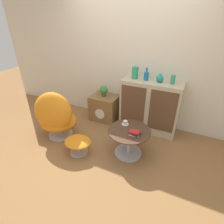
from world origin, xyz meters
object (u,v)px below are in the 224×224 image
at_px(egg_chair, 56,117).
at_px(vase_inner_right, 160,78).
at_px(coffee_table, 129,139).
at_px(vase_inner_left, 146,76).
at_px(vase_rightmost, 173,79).
at_px(potted_plant, 104,90).
at_px(bowl, 139,132).
at_px(ottoman, 78,143).
at_px(book_stack, 134,133).
at_px(tv_console, 105,107).
at_px(teacup, 125,123).
at_px(sideboard, 150,106).
at_px(vase_leftmost, 135,73).

relative_size(egg_chair, vase_inner_right, 6.64).
bearing_deg(coffee_table, vase_inner_left, 91.87).
relative_size(vase_rightmost, potted_plant, 0.69).
relative_size(vase_inner_right, bowl, 1.34).
height_order(vase_inner_left, vase_rightmost, vase_inner_left).
distance_m(ottoman, book_stack, 0.94).
distance_m(tv_console, vase_rightmost, 1.52).
bearing_deg(egg_chair, vase_inner_right, 32.61).
height_order(vase_inner_right, vase_rightmost, vase_rightmost).
bearing_deg(teacup, ottoman, -143.39).
xyz_separation_m(vase_rightmost, teacup, (-0.55, -0.72, -0.60)).
distance_m(vase_inner_right, teacup, 0.98).
height_order(sideboard, book_stack, sideboard).
distance_m(egg_chair, potted_plant, 1.10).
xyz_separation_m(vase_inner_left, teacup, (-0.09, -0.72, -0.60)).
bearing_deg(potted_plant, bowl, -39.31).
height_order(sideboard, vase_leftmost, vase_leftmost).
xyz_separation_m(coffee_table, vase_inner_right, (0.21, 0.85, 0.77)).
bearing_deg(tv_console, book_stack, -43.48).
relative_size(sideboard, teacup, 9.31).
bearing_deg(tv_console, sideboard, 0.82).
distance_m(egg_chair, bowl, 1.49).
relative_size(egg_chair, ottoman, 2.09).
height_order(vase_inner_right, book_stack, vase_inner_right).
distance_m(coffee_table, potted_plant, 1.27).
distance_m(egg_chair, teacup, 1.24).
height_order(ottoman, teacup, teacup).
distance_m(ottoman, bowl, 1.00).
height_order(egg_chair, ottoman, egg_chair).
bearing_deg(potted_plant, vase_leftmost, 1.49).
height_order(sideboard, ottoman, sideboard).
height_order(ottoman, vase_rightmost, vase_rightmost).
bearing_deg(teacup, vase_inner_left, 82.53).
distance_m(sideboard, potted_plant, 0.99).
height_order(sideboard, tv_console, sideboard).
bearing_deg(book_stack, coffee_table, 142.61).
height_order(tv_console, egg_chair, egg_chair).
xyz_separation_m(egg_chair, bowl, (1.49, 0.13, 0.04)).
bearing_deg(book_stack, potted_plant, 137.04).
height_order(vase_leftmost, bowl, vase_leftmost).
height_order(vase_leftmost, vase_inner_right, vase_leftmost).
relative_size(potted_plant, teacup, 1.93).
height_order(tv_console, teacup, tv_console).
bearing_deg(vase_rightmost, coffee_table, -116.51).
xyz_separation_m(vase_inner_left, vase_rightmost, (0.45, -0.00, 0.00)).
relative_size(vase_leftmost, vase_rightmost, 1.43).
height_order(ottoman, book_stack, book_stack).
bearing_deg(sideboard, tv_console, -179.18).
distance_m(vase_inner_left, potted_plant, 0.95).
bearing_deg(teacup, coffee_table, -48.28).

